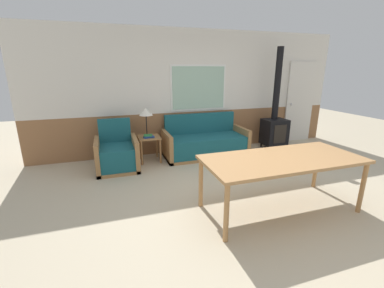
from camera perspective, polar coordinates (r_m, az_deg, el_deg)
The scene contains 10 objects.
ground_plane at distance 3.99m, azimuth 13.19°, elevation -12.02°, with size 16.00×16.00×0.00m, color beige.
wall_back at distance 5.93m, azimuth 0.72°, elevation 11.41°, with size 7.20×0.09×2.70m.
couch at distance 5.71m, azimuth 2.92°, elevation 0.13°, with size 1.82×0.82×0.89m.
armchair at distance 5.13m, azimuth -16.30°, elevation -2.33°, with size 0.77×0.81×0.93m.
side_table at distance 5.37m, azimuth -9.47°, elevation 0.50°, with size 0.44×0.44×0.53m.
table_lamp at distance 5.32m, azimuth -10.21°, elevation 6.90°, with size 0.28×0.28×0.58m.
book_stack at distance 5.26m, azimuth -9.64°, elevation 1.73°, with size 0.22×0.16×0.06m.
dining_table at distance 3.59m, azimuth 19.42°, elevation -3.85°, with size 2.10×0.94×0.75m.
wood_stove at distance 6.45m, azimuth 17.92°, elevation 4.43°, with size 0.54×0.46×2.35m.
entry_door at distance 7.38m, azimuth 22.80°, elevation 8.53°, with size 0.82×0.09×2.04m.
Camera 1 is at (-1.91, -2.96, 1.87)m, focal length 24.00 mm.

